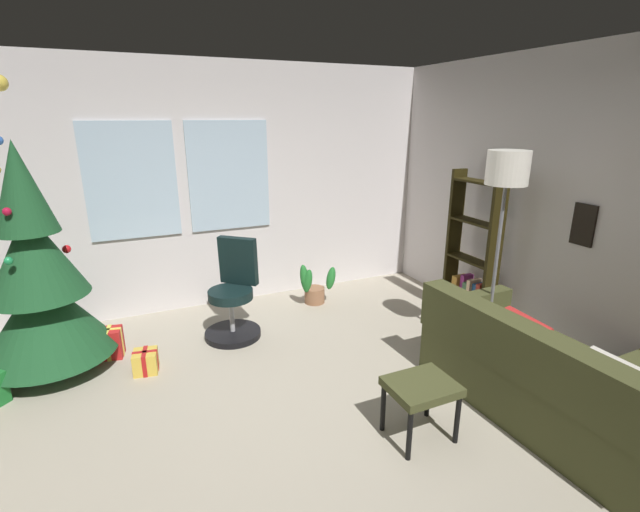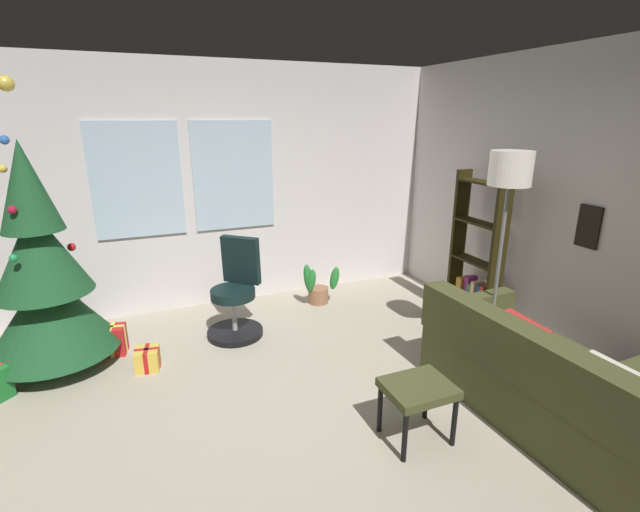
# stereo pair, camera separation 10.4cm
# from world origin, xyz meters

# --- Properties ---
(ground_plane) EXTENTS (5.09, 5.31, 0.10)m
(ground_plane) POSITION_xyz_m (0.00, 0.00, -0.05)
(ground_plane) COLOR #A69C89
(wall_back_with_windows) EXTENTS (5.09, 0.12, 2.72)m
(wall_back_with_windows) POSITION_xyz_m (-0.02, 2.70, 1.37)
(wall_back_with_windows) COLOR silver
(wall_back_with_windows) RESTS_ON ground_plane
(wall_right_with_frames) EXTENTS (0.12, 5.31, 2.72)m
(wall_right_with_frames) POSITION_xyz_m (2.59, -0.00, 1.36)
(wall_right_with_frames) COLOR silver
(wall_right_with_frames) RESTS_ON ground_plane
(couch) EXTENTS (1.61, 2.03, 0.81)m
(couch) POSITION_xyz_m (1.82, -0.62, 0.29)
(couch) COLOR #404323
(couch) RESTS_ON ground_plane
(footstool) EXTENTS (0.45, 0.38, 0.43)m
(footstool) POSITION_xyz_m (0.68, -0.28, 0.36)
(footstool) COLOR #404323
(footstool) RESTS_ON ground_plane
(holiday_tree) EXTENTS (1.07, 1.07, 2.43)m
(holiday_tree) POSITION_xyz_m (-1.72, 1.76, 0.81)
(holiday_tree) COLOR #4C331E
(holiday_tree) RESTS_ON ground_plane
(gift_box_red) EXTENTS (0.25, 0.22, 0.28)m
(gift_box_red) POSITION_xyz_m (-1.27, 1.79, 0.14)
(gift_box_red) COLOR red
(gift_box_red) RESTS_ON ground_plane
(gift_box_gold) EXTENTS (0.23, 0.24, 0.20)m
(gift_box_gold) POSITION_xyz_m (-0.99, 1.39, 0.09)
(gift_box_gold) COLOR gold
(gift_box_gold) RESTS_ON ground_plane
(office_chair) EXTENTS (0.59, 0.59, 0.99)m
(office_chair) POSITION_xyz_m (-0.10, 1.76, 0.39)
(office_chair) COLOR black
(office_chair) RESTS_ON ground_plane
(bookshelf) EXTENTS (0.18, 0.64, 1.60)m
(bookshelf) POSITION_xyz_m (2.33, 1.10, 0.71)
(bookshelf) COLOR black
(bookshelf) RESTS_ON ground_plane
(floor_lamp) EXTENTS (0.34, 0.34, 1.88)m
(floor_lamp) POSITION_xyz_m (1.90, 0.36, 1.59)
(floor_lamp) COLOR slate
(floor_lamp) RESTS_ON ground_plane
(potted_plant) EXTENTS (0.50, 0.31, 0.52)m
(potted_plant) POSITION_xyz_m (0.94, 2.14, 0.20)
(potted_plant) COLOR #916144
(potted_plant) RESTS_ON ground_plane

